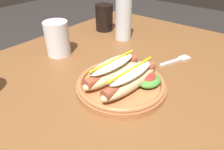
% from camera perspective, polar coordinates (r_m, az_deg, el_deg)
% --- Properties ---
extents(dining_table, '(1.24, 0.85, 0.74)m').
position_cam_1_polar(dining_table, '(0.61, -3.38, -11.75)').
color(dining_table, brown).
rests_on(dining_table, ground_plane).
extents(hot_dog_plate, '(0.23, 0.23, 0.08)m').
position_cam_1_polar(hot_dog_plate, '(0.52, 2.88, -1.40)').
color(hot_dog_plate, '#B77042').
rests_on(hot_dog_plate, dining_table).
extents(fork, '(0.12, 0.06, 0.00)m').
position_cam_1_polar(fork, '(0.70, 17.81, 4.02)').
color(fork, silver).
rests_on(fork, dining_table).
extents(soda_cup, '(0.07, 0.07, 0.11)m').
position_cam_1_polar(soda_cup, '(0.91, -2.20, 15.77)').
color(soda_cup, black).
rests_on(soda_cup, dining_table).
extents(extra_cup, '(0.08, 0.08, 0.11)m').
position_cam_1_polar(extra_cup, '(0.71, -15.06, 9.86)').
color(extra_cup, white).
rests_on(extra_cup, dining_table).
extents(glass_bottle, '(0.06, 0.06, 0.24)m').
position_cam_1_polar(glass_bottle, '(0.80, 3.24, 16.48)').
color(glass_bottle, silver).
rests_on(glass_bottle, dining_table).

